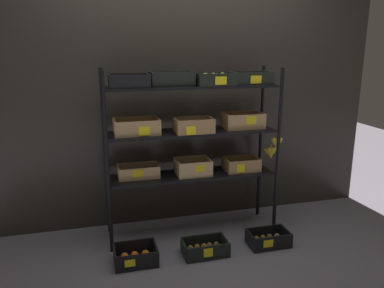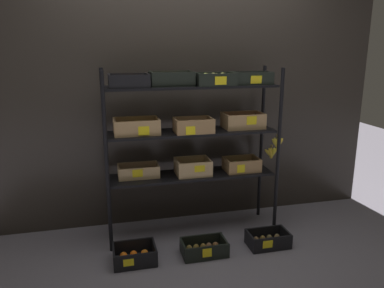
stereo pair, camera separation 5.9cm
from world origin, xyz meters
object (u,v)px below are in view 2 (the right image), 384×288
(display_rack, at_px, (193,127))
(crate_ground_tangerine, at_px, (135,256))
(crate_ground_kiwi, at_px, (204,249))
(crate_ground_center_kiwi, at_px, (268,240))

(display_rack, height_order, crate_ground_tangerine, display_rack)
(crate_ground_kiwi, bearing_deg, crate_ground_tangerine, 177.48)
(crate_ground_tangerine, xyz_separation_m, crate_ground_center_kiwi, (1.15, -0.02, 0.00))
(crate_ground_kiwi, distance_m, crate_ground_center_kiwi, 0.58)
(crate_ground_center_kiwi, bearing_deg, crate_ground_kiwi, -179.29)
(crate_ground_tangerine, bearing_deg, crate_ground_kiwi, -2.52)
(display_rack, xyz_separation_m, crate_ground_center_kiwi, (0.57, -0.42, -0.94))
(crate_ground_center_kiwi, bearing_deg, crate_ground_tangerine, 179.11)
(crate_ground_center_kiwi, bearing_deg, display_rack, 143.72)
(display_rack, xyz_separation_m, crate_ground_tangerine, (-0.58, -0.40, -0.94))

